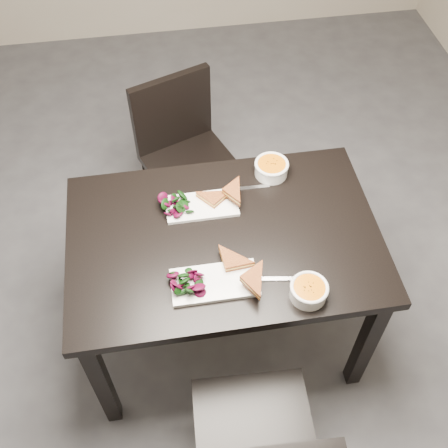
% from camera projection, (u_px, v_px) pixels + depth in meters
% --- Properties ---
extents(ground, '(5.00, 5.00, 0.00)m').
position_uv_depth(ground, '(128.00, 313.00, 2.71)').
color(ground, '#47474C').
rests_on(ground, ground).
extents(table, '(1.20, 0.80, 0.75)m').
position_uv_depth(table, '(224.00, 251.00, 2.15)').
color(table, black).
rests_on(table, ground).
extents(chair_far, '(0.54, 0.54, 0.85)m').
position_uv_depth(chair_far, '(184.00, 149.00, 2.75)').
color(chair_far, black).
rests_on(chair_far, ground).
extents(plate_near, '(0.31, 0.16, 0.02)m').
position_uv_depth(plate_near, '(215.00, 283.00, 1.93)').
color(plate_near, white).
rests_on(plate_near, table).
extents(sandwich_near, '(0.16, 0.13, 0.05)m').
position_uv_depth(sandwich_near, '(232.00, 272.00, 1.92)').
color(sandwich_near, '#AC5824').
rests_on(sandwich_near, plate_near).
extents(salad_near, '(0.10, 0.09, 0.04)m').
position_uv_depth(salad_near, '(186.00, 282.00, 1.90)').
color(salad_near, black).
rests_on(salad_near, plate_near).
extents(soup_bowl_near, '(0.14, 0.14, 0.06)m').
position_uv_depth(soup_bowl_near, '(309.00, 290.00, 1.88)').
color(soup_bowl_near, white).
rests_on(soup_bowl_near, table).
extents(cutlery_near, '(0.18, 0.04, 0.00)m').
position_uv_depth(cutlery_near, '(276.00, 279.00, 1.95)').
color(cutlery_near, silver).
rests_on(cutlery_near, table).
extents(plate_far, '(0.28, 0.14, 0.01)m').
position_uv_depth(plate_far, '(202.00, 206.00, 2.16)').
color(plate_far, white).
rests_on(plate_far, table).
extents(sandwich_far, '(0.18, 0.17, 0.05)m').
position_uv_depth(sandwich_far, '(218.00, 202.00, 2.13)').
color(sandwich_far, '#AC5824').
rests_on(sandwich_far, plate_far).
extents(salad_far, '(0.09, 0.08, 0.04)m').
position_uv_depth(salad_far, '(176.00, 204.00, 2.13)').
color(salad_far, black).
rests_on(salad_far, plate_far).
extents(soup_bowl_far, '(0.14, 0.14, 0.06)m').
position_uv_depth(soup_bowl_far, '(271.00, 168.00, 2.25)').
color(soup_bowl_far, white).
rests_on(soup_bowl_far, table).
extents(cutlery_far, '(0.18, 0.02, 0.00)m').
position_uv_depth(cutlery_far, '(248.00, 188.00, 2.23)').
color(cutlery_far, silver).
rests_on(cutlery_far, table).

